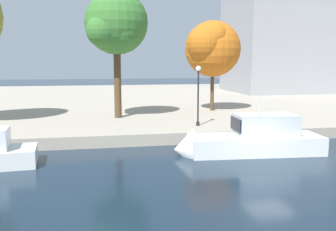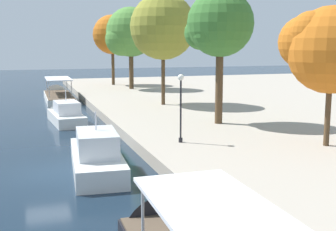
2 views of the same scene
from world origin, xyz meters
TOP-DOWN VIEW (x-y plane):
  - ground_plane at (0.00, 0.00)m, footprint 220.00×220.00m
  - tour_boat_0 at (-33.93, 3.23)m, footprint 13.08×3.43m
  - motor_yacht_1 at (-16.72, 2.55)m, footprint 8.23×3.13m
  - motor_yacht_2 at (-0.17, 2.84)m, footprint 9.36×3.30m
  - lamp_post at (-1.65, 8.74)m, footprint 0.41×0.41m
  - tree_0 at (-20.15, 13.30)m, footprint 7.28×7.01m
  - tree_1 at (-44.81, 12.95)m, footprint 6.28×6.28m
  - tree_2 at (1.95, 17.01)m, footprint 5.63×5.56m
  - tree_3 at (-7.42, 13.91)m, footprint 5.36×5.36m
  - tree_4 at (-37.39, 13.90)m, footprint 7.18×7.40m

SIDE VIEW (x-z plane):
  - ground_plane at x=0.00m, z-range 0.00..0.00m
  - tour_boat_0 at x=-33.93m, z-range -1.84..2.49m
  - motor_yacht_1 at x=-16.72m, z-range -1.45..2.58m
  - motor_yacht_2 at x=-0.17m, z-range -1.52..2.91m
  - lamp_post at x=-1.65m, z-range 1.39..5.93m
  - tree_2 at x=1.95m, z-range 2.67..11.51m
  - tree_3 at x=-7.42m, z-range 3.30..14.09m
  - tree_4 at x=-37.39m, z-range 2.86..14.73m
  - tree_1 at x=-44.81m, z-range 3.29..14.51m
  - tree_0 at x=-20.15m, z-range 3.14..14.98m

